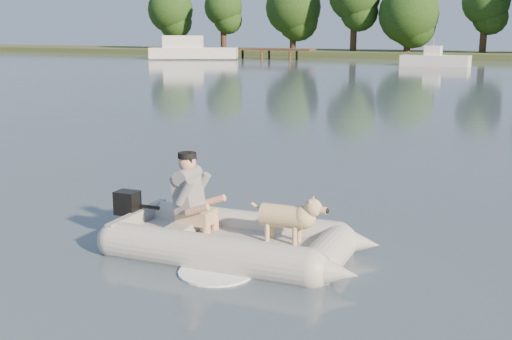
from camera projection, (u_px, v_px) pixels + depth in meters
The scene contains 9 objects.
water at pixel (174, 239), 9.13m from camera, with size 160.00×160.00×0.00m, color slate.
shore_bank at pixel (507, 57), 63.91m from camera, with size 160.00×12.00×0.70m, color #47512D.
dock at pixel (230, 53), 65.77m from camera, with size 18.00×2.00×1.04m, color #4C331E, non-canonical shape.
dinghy at pixel (235, 210), 8.41m from camera, with size 4.50×2.83×1.40m, color #ACACA6, non-canonical shape.
man at pixel (189, 190), 8.69m from camera, with size 0.73×0.63×1.09m, color slate, non-canonical shape.
dog at pixel (283, 220), 8.23m from camera, with size 0.94×0.33×0.63m, color tan, non-canonical shape.
outboard_motor at pixel (128, 217), 9.11m from camera, with size 0.42×0.29×0.79m, color black, non-canonical shape.
cabin_cruiser at pixel (194, 48), 62.74m from camera, with size 8.85×3.16×2.74m, color white, non-canonical shape.
motorboat at pixel (436, 53), 51.81m from camera, with size 5.58×2.15×2.36m, color white, non-canonical shape.
Camera 1 is at (4.75, -7.39, 2.92)m, focal length 45.00 mm.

